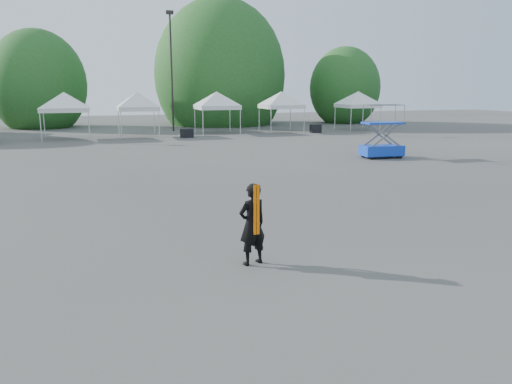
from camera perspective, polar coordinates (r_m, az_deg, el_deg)
name	(u,v)px	position (r m, az deg, el deg)	size (l,w,h in m)	color
ground	(272,240)	(12.01, 1.86, -5.55)	(120.00, 120.00, 0.00)	#474442
light_pole_east	(171,65)	(43.35, -9.65, 14.16)	(0.60, 0.25, 9.80)	black
tree_mid_w	(38,84)	(50.89, -23.66, 11.19)	(4.16, 4.16, 6.33)	#382314
tree_mid_e	(220,76)	(51.43, -4.13, 13.13)	(5.12, 5.12, 7.79)	#382314
tree_far_e	(345,88)	(54.37, 10.10, 11.63)	(3.84, 3.84, 5.84)	#382314
tent_d	(64,96)	(38.56, -21.11, 10.22)	(4.72, 4.72, 3.88)	silver
tent_e	(137,95)	(38.86, -13.43, 10.68)	(4.13, 4.13, 3.88)	silver
tent_f	(217,95)	(40.77, -4.52, 10.99)	(4.55, 4.55, 3.88)	silver
tent_g	(281,95)	(42.25, 2.93, 11.04)	(4.40, 4.40, 3.88)	silver
tent_h	(358,94)	(45.02, 11.60, 10.86)	(4.34, 4.34, 3.88)	silver
man	(252,224)	(10.20, -0.43, -3.70)	(0.71, 0.57, 1.71)	black
scissor_lift	(383,131)	(26.88, 14.27, 6.74)	(2.20, 1.21, 2.76)	#0D25B0
crate_mid	(187,133)	(37.49, -7.90, 6.67)	(0.83, 0.64, 0.64)	black
crate_east	(316,129)	(41.61, 6.82, 7.21)	(0.86, 0.67, 0.67)	black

